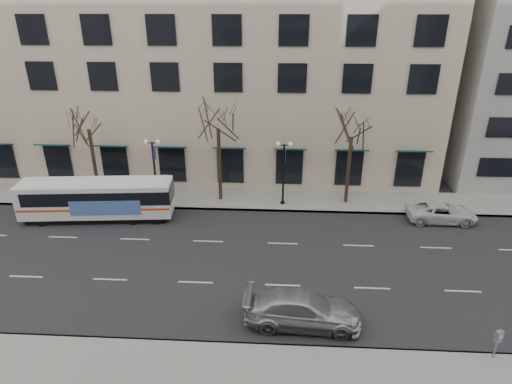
# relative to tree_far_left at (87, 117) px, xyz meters

# --- Properties ---
(ground) EXTENTS (160.00, 160.00, 0.00)m
(ground) POSITION_rel_tree_far_left_xyz_m (10.00, -8.80, -6.70)
(ground) COLOR black
(ground) RESTS_ON ground
(sidewalk_far) EXTENTS (80.00, 4.00, 0.15)m
(sidewalk_far) POSITION_rel_tree_far_left_xyz_m (15.00, 0.20, -6.62)
(sidewalk_far) COLOR gray
(sidewalk_far) RESTS_ON ground
(building_hotel) EXTENTS (40.00, 20.00, 24.00)m
(building_hotel) POSITION_rel_tree_far_left_xyz_m (8.00, 12.20, 5.30)
(building_hotel) COLOR beige
(building_hotel) RESTS_ON ground
(tree_far_left) EXTENTS (3.60, 3.60, 8.34)m
(tree_far_left) POSITION_rel_tree_far_left_xyz_m (0.00, 0.00, 0.00)
(tree_far_left) COLOR black
(tree_far_left) RESTS_ON ground
(tree_far_mid) EXTENTS (3.60, 3.60, 8.55)m
(tree_far_mid) POSITION_rel_tree_far_left_xyz_m (10.00, 0.00, 0.21)
(tree_far_mid) COLOR black
(tree_far_mid) RESTS_ON ground
(tree_far_right) EXTENTS (3.60, 3.60, 8.06)m
(tree_far_right) POSITION_rel_tree_far_left_xyz_m (20.00, 0.00, -0.28)
(tree_far_right) COLOR black
(tree_far_right) RESTS_ON ground
(lamp_post_left) EXTENTS (1.22, 0.45, 5.21)m
(lamp_post_left) POSITION_rel_tree_far_left_xyz_m (5.01, -0.60, -3.75)
(lamp_post_left) COLOR black
(lamp_post_left) RESTS_ON ground
(lamp_post_right) EXTENTS (1.22, 0.45, 5.21)m
(lamp_post_right) POSITION_rel_tree_far_left_xyz_m (15.01, -0.60, -3.75)
(lamp_post_right) COLOR black
(lamp_post_right) RESTS_ON ground
(city_bus) EXTENTS (11.07, 3.37, 2.96)m
(city_bus) POSITION_rel_tree_far_left_xyz_m (1.52, -3.59, -5.08)
(city_bus) COLOR white
(city_bus) RESTS_ON ground
(silver_car) EXTENTS (5.89, 2.59, 1.68)m
(silver_car) POSITION_rel_tree_far_left_xyz_m (15.96, -14.14, -5.86)
(silver_car) COLOR #AEB1B6
(silver_car) RESTS_ON ground
(white_pickup) EXTENTS (4.97, 2.33, 1.37)m
(white_pickup) POSITION_rel_tree_far_left_xyz_m (26.55, -2.60, -6.01)
(white_pickup) COLOR silver
(white_pickup) RESTS_ON ground
(pay_station) EXTENTS (0.37, 0.30, 1.47)m
(pay_station) POSITION_rel_tree_far_left_xyz_m (24.37, -16.11, -5.49)
(pay_station) COLOR gray
(pay_station) RESTS_ON sidewalk_near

